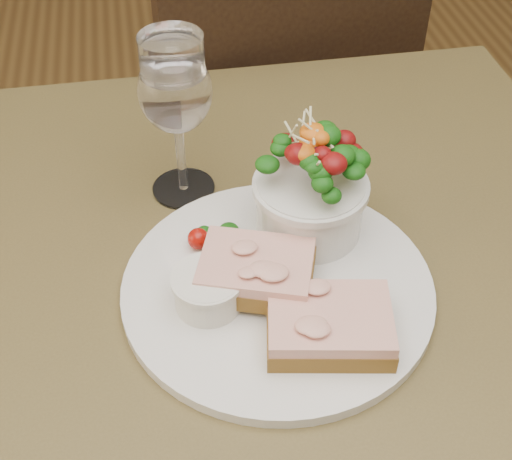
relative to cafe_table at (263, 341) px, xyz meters
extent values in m
cube|color=#4A3E20|center=(0.00, 0.00, 0.08)|extent=(0.80, 0.80, 0.04)
cylinder|color=black|center=(-0.34, 0.34, -0.29)|extent=(0.05, 0.05, 0.71)
cylinder|color=black|center=(0.34, 0.34, -0.29)|extent=(0.05, 0.05, 0.71)
cube|color=black|center=(0.10, 0.65, -0.20)|extent=(0.49, 0.49, 0.04)
cube|color=black|center=(0.14, 0.47, 0.03)|extent=(0.42, 0.12, 0.45)
cube|color=black|center=(0.10, 0.65, -0.42)|extent=(0.42, 0.42, 0.45)
cylinder|color=silver|center=(0.01, -0.02, 0.11)|extent=(0.30, 0.30, 0.01)
cube|color=#533716|center=(0.04, -0.09, 0.12)|extent=(0.12, 0.10, 0.02)
cube|color=#FFF2C1|center=(0.04, -0.09, 0.14)|extent=(0.12, 0.10, 0.01)
cube|color=#533716|center=(-0.01, -0.02, 0.13)|extent=(0.12, 0.11, 0.02)
cube|color=#FFF2C1|center=(-0.01, -0.02, 0.15)|extent=(0.12, 0.11, 0.01)
cylinder|color=silver|center=(-0.06, -0.04, 0.13)|extent=(0.06, 0.06, 0.04)
cylinder|color=olive|center=(-0.06, -0.04, 0.15)|extent=(0.05, 0.05, 0.01)
cylinder|color=silver|center=(0.06, 0.05, 0.14)|extent=(0.11, 0.11, 0.06)
ellipsoid|color=#0B3609|center=(0.06, 0.05, 0.20)|extent=(0.10, 0.10, 0.06)
ellipsoid|color=#0B3609|center=(-0.04, 0.05, 0.12)|extent=(0.04, 0.04, 0.01)
sphere|color=#8F0D07|center=(-0.06, 0.04, 0.12)|extent=(0.02, 0.02, 0.02)
cylinder|color=white|center=(-0.06, 0.15, 0.10)|extent=(0.07, 0.07, 0.00)
cylinder|color=white|center=(-0.06, 0.15, 0.15)|extent=(0.01, 0.01, 0.09)
ellipsoid|color=white|center=(-0.06, 0.15, 0.23)|extent=(0.08, 0.08, 0.09)
camera|label=1|loc=(-0.09, -0.47, 0.62)|focal=50.00mm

